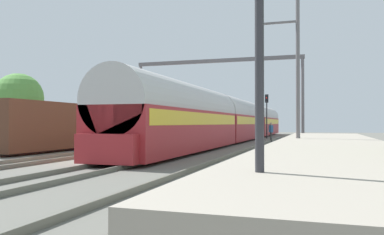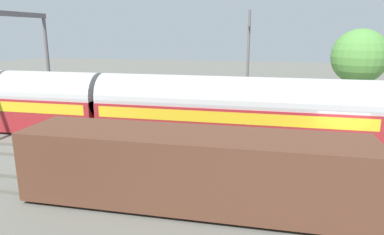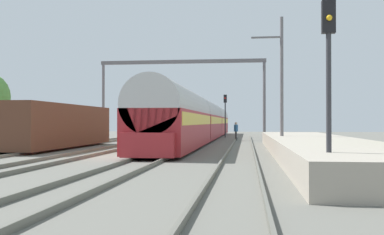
{
  "view_description": "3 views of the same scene",
  "coord_description": "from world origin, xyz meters",
  "px_view_note": "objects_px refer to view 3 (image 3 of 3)",
  "views": [
    {
      "loc": [
        9.43,
        -15.15,
        1.65
      ],
      "look_at": [
        2.0,
        7.86,
        2.0
      ],
      "focal_mm": 37.02,
      "sensor_mm": 36.0,
      "label": 1
    },
    {
      "loc": [
        -18.08,
        3.92,
        6.53
      ],
      "look_at": [
        -0.18,
        7.77,
        1.99
      ],
      "focal_mm": 32.82,
      "sensor_mm": 36.0,
      "label": 2
    },
    {
      "loc": [
        6.34,
        -21.49,
        1.72
      ],
      "look_at": [
        1.0,
        21.72,
        2.18
      ],
      "focal_mm": 41.63,
      "sensor_mm": 36.0,
      "label": 3
    }
  ],
  "objects_px": {
    "person_crossing": "(236,130)",
    "railway_signal_near": "(329,67)",
    "railway_signal_far": "(225,110)",
    "freight_car": "(58,126)",
    "catenary_gantry": "(182,80)",
    "passenger_train": "(203,120)"
  },
  "relations": [
    {
      "from": "person_crossing",
      "to": "railway_signal_near",
      "type": "distance_m",
      "value": 29.79
    },
    {
      "from": "freight_car",
      "to": "railway_signal_near",
      "type": "height_order",
      "value": "railway_signal_near"
    },
    {
      "from": "passenger_train",
      "to": "person_crossing",
      "type": "bearing_deg",
      "value": -27.63
    },
    {
      "from": "passenger_train",
      "to": "railway_signal_far",
      "type": "xyz_separation_m",
      "value": [
        1.92,
        6.45,
        1.13
      ]
    },
    {
      "from": "freight_car",
      "to": "catenary_gantry",
      "type": "height_order",
      "value": "catenary_gantry"
    },
    {
      "from": "catenary_gantry",
      "to": "passenger_train",
      "type": "bearing_deg",
      "value": 12.77
    },
    {
      "from": "freight_car",
      "to": "person_crossing",
      "type": "xyz_separation_m",
      "value": [
        11.33,
        13.96,
        -0.44
      ]
    },
    {
      "from": "freight_car",
      "to": "railway_signal_near",
      "type": "relative_size",
      "value": 2.58
    },
    {
      "from": "railway_signal_near",
      "to": "railway_signal_far",
      "type": "bearing_deg",
      "value": 97.0
    },
    {
      "from": "person_crossing",
      "to": "freight_car",
      "type": "bearing_deg",
      "value": 163.61
    },
    {
      "from": "railway_signal_far",
      "to": "catenary_gantry",
      "type": "distance_m",
      "value": 8.41
    },
    {
      "from": "passenger_train",
      "to": "railway_signal_far",
      "type": "bearing_deg",
      "value": 73.44
    },
    {
      "from": "freight_car",
      "to": "railway_signal_far",
      "type": "xyz_separation_m",
      "value": [
        9.92,
        22.15,
        1.63
      ]
    },
    {
      "from": "passenger_train",
      "to": "freight_car",
      "type": "bearing_deg",
      "value": -117.02
    },
    {
      "from": "railway_signal_near",
      "to": "catenary_gantry",
      "type": "xyz_separation_m",
      "value": [
        -8.55,
        30.82,
        2.67
      ]
    },
    {
      "from": "railway_signal_far",
      "to": "freight_car",
      "type": "bearing_deg",
      "value": -114.14
    },
    {
      "from": "railway_signal_far",
      "to": "person_crossing",
      "type": "bearing_deg",
      "value": -80.28
    },
    {
      "from": "person_crossing",
      "to": "catenary_gantry",
      "type": "xyz_separation_m",
      "value": [
        -5.32,
        1.28,
        4.87
      ]
    },
    {
      "from": "railway_signal_far",
      "to": "railway_signal_near",
      "type": "bearing_deg",
      "value": -83.0
    },
    {
      "from": "person_crossing",
      "to": "catenary_gantry",
      "type": "height_order",
      "value": "catenary_gantry"
    },
    {
      "from": "railway_signal_far",
      "to": "catenary_gantry",
      "type": "relative_size",
      "value": 0.29
    },
    {
      "from": "railway_signal_far",
      "to": "catenary_gantry",
      "type": "xyz_separation_m",
      "value": [
        -3.92,
        -6.9,
        2.79
      ]
    }
  ]
}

